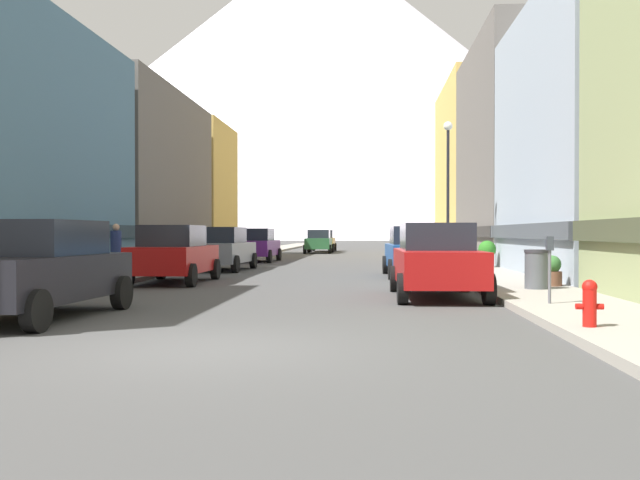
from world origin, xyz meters
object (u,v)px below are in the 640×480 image
(car_right_0, at_px, (437,260))
(pedestrian_1, at_px, (116,251))
(car_right_1, at_px, (414,251))
(potted_plant_1, at_px, (487,251))
(car_left_0, at_px, (37,269))
(parking_meter_near, at_px, (550,260))
(car_left_3, at_px, (257,245))
(streetlamp_right, at_px, (448,172))
(trash_bin_right, at_px, (536,269))
(car_driving_0, at_px, (323,241))
(fire_hydrant_near, at_px, (590,302))
(pedestrian_0, at_px, (188,247))
(car_driving_1, at_px, (319,241))
(car_left_1, at_px, (174,254))
(pedestrian_2, at_px, (142,250))
(potted_plant_0, at_px, (552,271))
(car_left_2, at_px, (223,249))

(car_right_0, bearing_deg, pedestrian_1, 149.66)
(car_right_1, height_order, potted_plant_1, car_right_1)
(car_left_0, xyz_separation_m, parking_meter_near, (9.55, 1.87, 0.11))
(car_left_3, distance_m, streetlamp_right, 13.05)
(trash_bin_right, relative_size, streetlamp_right, 0.17)
(car_driving_0, height_order, fire_hydrant_near, car_driving_0)
(car_driving_0, bearing_deg, pedestrian_0, -100.17)
(car_left_3, height_order, car_right_1, same)
(car_driving_0, xyz_separation_m, car_driving_1, (0.00, -5.04, 0.00))
(car_right_0, distance_m, parking_meter_near, 3.38)
(car_left_1, xyz_separation_m, car_driving_1, (2.20, 31.77, 0.00))
(car_right_1, distance_m, fire_hydrant_near, 14.33)
(parking_meter_near, bearing_deg, pedestrian_2, 136.64)
(car_right_0, xyz_separation_m, potted_plant_1, (3.20, 11.91, -0.10))
(car_driving_1, distance_m, potted_plant_0, 35.16)
(car_left_0, height_order, pedestrian_2, car_left_0)
(trash_bin_right, bearing_deg, car_driving_1, 102.76)
(car_right_1, relative_size, fire_hydrant_near, 6.34)
(pedestrian_2, bearing_deg, car_left_3, 78.04)
(potted_plant_1, bearing_deg, car_left_0, -123.14)
(car_driving_0, distance_m, pedestrian_1, 35.46)
(fire_hydrant_near, bearing_deg, streetlamp_right, 90.33)
(pedestrian_1, bearing_deg, potted_plant_1, 24.47)
(parking_meter_near, distance_m, pedestrian_0, 21.52)
(car_right_1, height_order, trash_bin_right, car_right_1)
(fire_hydrant_near, xyz_separation_m, pedestrian_1, (-11.70, 12.09, 0.41))
(trash_bin_right, bearing_deg, potted_plant_0, 57.59)
(potted_plant_0, bearing_deg, car_driving_1, 104.16)
(car_left_0, height_order, car_left_2, same)
(car_right_0, height_order, car_driving_0, same)
(car_driving_0, distance_m, streetlamp_right, 30.64)
(car_left_0, relative_size, car_left_2, 1.00)
(car_left_3, xyz_separation_m, parking_meter_near, (9.55, -22.89, 0.11))
(car_left_0, relative_size, car_left_3, 1.01)
(car_left_1, height_order, car_left_2, same)
(car_right_0, relative_size, streetlamp_right, 0.76)
(car_left_2, xyz_separation_m, car_driving_1, (2.20, 24.65, 0.00))
(streetlamp_right, bearing_deg, car_left_2, -179.97)
(pedestrian_2, bearing_deg, car_driving_1, 80.37)
(pedestrian_2, bearing_deg, car_driving_0, 81.85)
(car_driving_0, bearing_deg, parking_meter_near, -80.47)
(car_left_3, bearing_deg, streetlamp_right, -43.83)
(car_left_2, height_order, trash_bin_right, car_left_2)
(parking_meter_near, height_order, potted_plant_0, parking_meter_near)
(car_driving_0, relative_size, streetlamp_right, 0.75)
(fire_hydrant_near, bearing_deg, car_driving_1, 99.48)
(car_left_0, relative_size, parking_meter_near, 3.37)
(fire_hydrant_near, height_order, pedestrian_2, pedestrian_2)
(car_driving_1, bearing_deg, car_left_2, -95.11)
(car_left_2, xyz_separation_m, streetlamp_right, (9.15, 0.00, 3.09))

